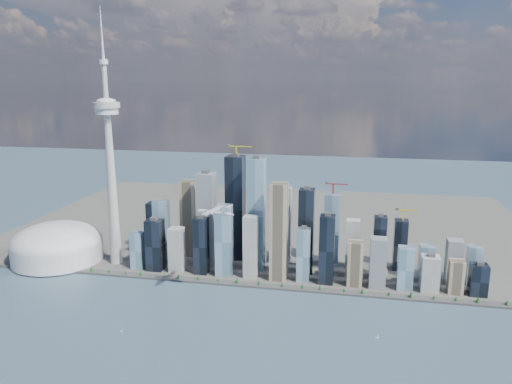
% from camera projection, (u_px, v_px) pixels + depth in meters
% --- Properties ---
extents(ground, '(4000.00, 4000.00, 0.00)m').
position_uv_depth(ground, '(203.00, 349.00, 774.76)').
color(ground, '#375260').
rests_on(ground, ground).
extents(seawall, '(1100.00, 22.00, 4.00)m').
position_uv_depth(seawall, '(240.00, 284.00, 1013.17)').
color(seawall, '#383838').
rests_on(seawall, ground).
extents(land, '(1400.00, 900.00, 3.00)m').
position_uv_depth(land, '(275.00, 223.00, 1443.22)').
color(land, '#4C4C47').
rests_on(land, ground).
extents(shoreline_trees, '(960.53, 7.20, 8.80)m').
position_uv_depth(shoreline_trees, '(240.00, 281.00, 1011.65)').
color(shoreline_trees, '#3F2D1E').
rests_on(shoreline_trees, seawall).
extents(skyscraper_cluster, '(736.00, 142.00, 264.45)m').
position_uv_depth(skyscraper_cluster, '(276.00, 235.00, 1066.69)').
color(skyscraper_cluster, black).
rests_on(skyscraper_cluster, land).
extents(needle_tower, '(56.00, 56.00, 550.50)m').
position_uv_depth(needle_tower, '(110.00, 161.00, 1075.94)').
color(needle_tower, '#989994').
rests_on(needle_tower, land).
extents(dome_stadium, '(200.00, 200.00, 86.00)m').
position_uv_depth(dome_stadium, '(57.00, 245.00, 1137.30)').
color(dome_stadium, silver).
rests_on(dome_stadium, land).
extents(airplane, '(74.85, 66.56, 18.32)m').
position_uv_depth(airplane, '(215.00, 212.00, 886.80)').
color(airplane, silver).
rests_on(airplane, ground).
extents(sailboat_west, '(6.84, 3.67, 9.58)m').
position_uv_depth(sailboat_west, '(122.00, 330.00, 826.86)').
color(sailboat_west, white).
rests_on(sailboat_west, ground).
extents(sailboat_east, '(6.11, 1.74, 8.50)m').
position_uv_depth(sailboat_east, '(377.00, 337.00, 805.27)').
color(sailboat_east, white).
rests_on(sailboat_east, ground).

